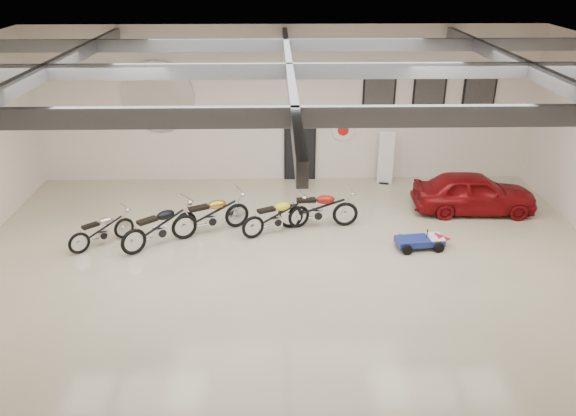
{
  "coord_description": "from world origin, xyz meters",
  "views": [
    {
      "loc": [
        -0.29,
        -11.64,
        7.0
      ],
      "look_at": [
        0.0,
        1.2,
        1.1
      ],
      "focal_mm": 35.0,
      "sensor_mm": 36.0,
      "label": 1
    }
  ],
  "objects_px": {
    "motorcycle_red": "(318,208)",
    "go_kart": "(424,238)",
    "banner_stand": "(386,157)",
    "motorcycle_silver": "(101,229)",
    "motorcycle_gold": "(211,214)",
    "vintage_car": "(474,192)",
    "motorcycle_black": "(160,226)",
    "motorcycle_yellow": "(276,215)"
  },
  "relations": [
    {
      "from": "motorcycle_red",
      "to": "banner_stand",
      "type": "bearing_deg",
      "value": 49.15
    },
    {
      "from": "motorcycle_yellow",
      "to": "motorcycle_red",
      "type": "xyz_separation_m",
      "value": [
        1.15,
        0.34,
        0.05
      ]
    },
    {
      "from": "vintage_car",
      "to": "motorcycle_black",
      "type": "bearing_deg",
      "value": 104.16
    },
    {
      "from": "motorcycle_black",
      "to": "motorcycle_gold",
      "type": "bearing_deg",
      "value": -11.74
    },
    {
      "from": "banner_stand",
      "to": "motorcycle_gold",
      "type": "relative_size",
      "value": 0.84
    },
    {
      "from": "banner_stand",
      "to": "motorcycle_black",
      "type": "bearing_deg",
      "value": -133.9
    },
    {
      "from": "motorcycle_yellow",
      "to": "motorcycle_red",
      "type": "distance_m",
      "value": 1.2
    },
    {
      "from": "motorcycle_gold",
      "to": "vintage_car",
      "type": "height_order",
      "value": "vintage_car"
    },
    {
      "from": "banner_stand",
      "to": "motorcycle_silver",
      "type": "distance_m",
      "value": 9.1
    },
    {
      "from": "motorcycle_black",
      "to": "motorcycle_yellow",
      "type": "height_order",
      "value": "motorcycle_black"
    },
    {
      "from": "go_kart",
      "to": "vintage_car",
      "type": "xyz_separation_m",
      "value": [
        1.96,
        2.2,
        0.33
      ]
    },
    {
      "from": "motorcycle_yellow",
      "to": "vintage_car",
      "type": "xyz_separation_m",
      "value": [
        5.77,
        1.26,
        0.08
      ]
    },
    {
      "from": "motorcycle_silver",
      "to": "motorcycle_red",
      "type": "height_order",
      "value": "motorcycle_red"
    },
    {
      "from": "motorcycle_yellow",
      "to": "vintage_car",
      "type": "relative_size",
      "value": 0.57
    },
    {
      "from": "motorcycle_silver",
      "to": "motorcycle_yellow",
      "type": "distance_m",
      "value": 4.56
    },
    {
      "from": "motorcycle_black",
      "to": "banner_stand",
      "type": "bearing_deg",
      "value": -7.85
    },
    {
      "from": "motorcycle_silver",
      "to": "vintage_car",
      "type": "height_order",
      "value": "vintage_car"
    },
    {
      "from": "vintage_car",
      "to": "motorcycle_red",
      "type": "bearing_deg",
      "value": 103.29
    },
    {
      "from": "motorcycle_silver",
      "to": "motorcycle_black",
      "type": "distance_m",
      "value": 1.51
    },
    {
      "from": "motorcycle_black",
      "to": "motorcycle_gold",
      "type": "height_order",
      "value": "motorcycle_gold"
    },
    {
      "from": "motorcycle_red",
      "to": "vintage_car",
      "type": "xyz_separation_m",
      "value": [
        4.62,
        0.92,
        0.03
      ]
    },
    {
      "from": "banner_stand",
      "to": "go_kart",
      "type": "bearing_deg",
      "value": -72.98
    },
    {
      "from": "motorcycle_yellow",
      "to": "motorcycle_gold",
      "type": "bearing_deg",
      "value": 152.4
    },
    {
      "from": "go_kart",
      "to": "vintage_car",
      "type": "relative_size",
      "value": 0.43
    },
    {
      "from": "go_kart",
      "to": "motorcycle_black",
      "type": "bearing_deg",
      "value": 170.25
    },
    {
      "from": "motorcycle_yellow",
      "to": "vintage_car",
      "type": "height_order",
      "value": "vintage_car"
    },
    {
      "from": "motorcycle_gold",
      "to": "vintage_car",
      "type": "bearing_deg",
      "value": -17.65
    },
    {
      "from": "banner_stand",
      "to": "motorcycle_black",
      "type": "distance_m",
      "value": 7.79
    },
    {
      "from": "vintage_car",
      "to": "banner_stand",
      "type": "bearing_deg",
      "value": 46.37
    },
    {
      "from": "motorcycle_silver",
      "to": "motorcycle_red",
      "type": "relative_size",
      "value": 0.81
    },
    {
      "from": "motorcycle_black",
      "to": "vintage_car",
      "type": "bearing_deg",
      "value": -27.78
    },
    {
      "from": "motorcycle_yellow",
      "to": "go_kart",
      "type": "distance_m",
      "value": 3.93
    },
    {
      "from": "banner_stand",
      "to": "motorcycle_black",
      "type": "relative_size",
      "value": 0.84
    },
    {
      "from": "banner_stand",
      "to": "motorcycle_yellow",
      "type": "relative_size",
      "value": 0.92
    },
    {
      "from": "banner_stand",
      "to": "motorcycle_silver",
      "type": "bearing_deg",
      "value": -138.97
    },
    {
      "from": "go_kart",
      "to": "banner_stand",
      "type": "bearing_deg",
      "value": 85.87
    },
    {
      "from": "motorcycle_silver",
      "to": "motorcycle_red",
      "type": "xyz_separation_m",
      "value": [
        5.67,
        0.97,
        0.11
      ]
    },
    {
      "from": "motorcycle_red",
      "to": "go_kart",
      "type": "relative_size",
      "value": 1.47
    },
    {
      "from": "motorcycle_black",
      "to": "motorcycle_red",
      "type": "bearing_deg",
      "value": -26.82
    },
    {
      "from": "banner_stand",
      "to": "go_kart",
      "type": "distance_m",
      "value": 4.5
    },
    {
      "from": "motorcycle_black",
      "to": "go_kart",
      "type": "distance_m",
      "value": 6.84
    },
    {
      "from": "motorcycle_gold",
      "to": "go_kart",
      "type": "bearing_deg",
      "value": -36.85
    }
  ]
}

